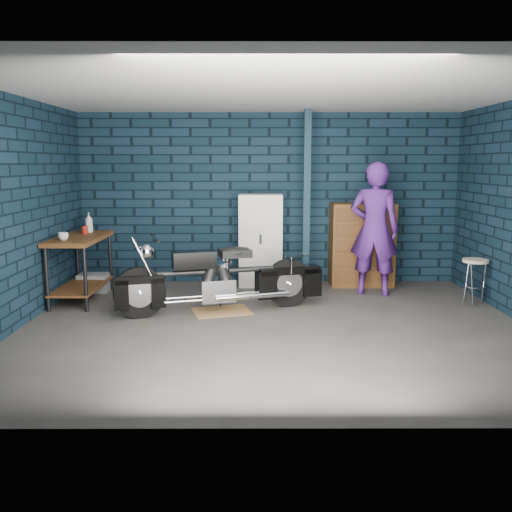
{
  "coord_description": "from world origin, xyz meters",
  "views": [
    {
      "loc": [
        -0.23,
        -6.19,
        1.92
      ],
      "look_at": [
        -0.21,
        0.3,
        0.8
      ],
      "focal_mm": 38.0,
      "sensor_mm": 36.0,
      "label": 1
    }
  ],
  "objects_px": {
    "tool_chest": "(362,245)",
    "shop_stool": "(474,282)",
    "person": "(374,229)",
    "storage_bin": "(94,283)",
    "workbench": "(81,268)",
    "locker": "(260,240)",
    "motorcycle": "(221,273)"
  },
  "relations": [
    {
      "from": "tool_chest",
      "to": "shop_stool",
      "type": "distance_m",
      "value": 1.81
    },
    {
      "from": "person",
      "to": "storage_bin",
      "type": "height_order",
      "value": "person"
    },
    {
      "from": "tool_chest",
      "to": "person",
      "type": "bearing_deg",
      "value": -84.54
    },
    {
      "from": "workbench",
      "to": "shop_stool",
      "type": "relative_size",
      "value": 2.23
    },
    {
      "from": "tool_chest",
      "to": "storage_bin",
      "type": "bearing_deg",
      "value": -173.9
    },
    {
      "from": "locker",
      "to": "tool_chest",
      "type": "bearing_deg",
      "value": 0.0
    },
    {
      "from": "motorcycle",
      "to": "locker",
      "type": "xyz_separation_m",
      "value": [
        0.53,
        1.56,
        0.21
      ]
    },
    {
      "from": "workbench",
      "to": "shop_stool",
      "type": "height_order",
      "value": "workbench"
    },
    {
      "from": "motorcycle",
      "to": "tool_chest",
      "type": "relative_size",
      "value": 1.79
    },
    {
      "from": "workbench",
      "to": "motorcycle",
      "type": "distance_m",
      "value": 2.11
    },
    {
      "from": "storage_bin",
      "to": "tool_chest",
      "type": "relative_size",
      "value": 0.34
    },
    {
      "from": "tool_chest",
      "to": "locker",
      "type": "bearing_deg",
      "value": 180.0
    },
    {
      "from": "motorcycle",
      "to": "locker",
      "type": "relative_size",
      "value": 1.61
    },
    {
      "from": "person",
      "to": "locker",
      "type": "height_order",
      "value": "person"
    },
    {
      "from": "motorcycle",
      "to": "person",
      "type": "distance_m",
      "value": 2.42
    },
    {
      "from": "locker",
      "to": "shop_stool",
      "type": "relative_size",
      "value": 2.3
    },
    {
      "from": "person",
      "to": "locker",
      "type": "bearing_deg",
      "value": -3.19
    },
    {
      "from": "storage_bin",
      "to": "tool_chest",
      "type": "bearing_deg",
      "value": 6.1
    },
    {
      "from": "motorcycle",
      "to": "locker",
      "type": "distance_m",
      "value": 1.66
    },
    {
      "from": "workbench",
      "to": "motorcycle",
      "type": "relative_size",
      "value": 0.6
    },
    {
      "from": "workbench",
      "to": "shop_stool",
      "type": "bearing_deg",
      "value": -2.66
    },
    {
      "from": "person",
      "to": "shop_stool",
      "type": "distance_m",
      "value": 1.54
    },
    {
      "from": "workbench",
      "to": "person",
      "type": "distance_m",
      "value": 4.24
    },
    {
      "from": "shop_stool",
      "to": "person",
      "type": "bearing_deg",
      "value": 155.3
    },
    {
      "from": "person",
      "to": "workbench",
      "type": "bearing_deg",
      "value": 21.36
    },
    {
      "from": "workbench",
      "to": "person",
      "type": "xyz_separation_m",
      "value": [
        4.19,
        0.33,
        0.51
      ]
    },
    {
      "from": "workbench",
      "to": "tool_chest",
      "type": "distance_m",
      "value": 4.24
    },
    {
      "from": "storage_bin",
      "to": "workbench",
      "type": "bearing_deg",
      "value": -92.32
    },
    {
      "from": "locker",
      "to": "shop_stool",
      "type": "bearing_deg",
      "value": -22.11
    },
    {
      "from": "workbench",
      "to": "shop_stool",
      "type": "distance_m",
      "value": 5.47
    },
    {
      "from": "person",
      "to": "locker",
      "type": "relative_size",
      "value": 1.34
    },
    {
      "from": "tool_chest",
      "to": "shop_stool",
      "type": "xyz_separation_m",
      "value": [
        1.32,
        -1.19,
        -0.34
      ]
    }
  ]
}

